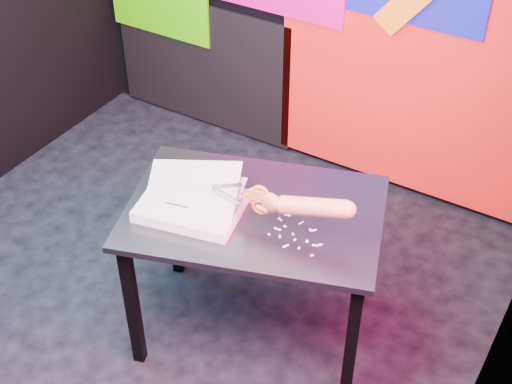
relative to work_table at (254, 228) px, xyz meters
The scene contains 7 objects.
room 0.85m from the work_table, 167.77° to the right, with size 3.01×3.01×2.71m.
backdrop 1.45m from the work_table, 106.75° to the left, with size 2.88×0.05×2.08m.
work_table is the anchor object (origin of this frame).
printout_stack 0.30m from the work_table, 148.55° to the right, with size 0.49×0.39×0.22m.
scissors 0.28m from the work_table, 55.16° to the right, with size 0.25×0.05×0.14m.
hand_forearm 0.40m from the work_table, 12.52° to the right, with size 0.42×0.12×0.15m.
paper_clippings 0.25m from the work_table, 11.11° to the right, with size 0.23×0.19×0.00m.
Camera 1 is at (1.66, -1.87, 2.70)m, focal length 50.00 mm.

